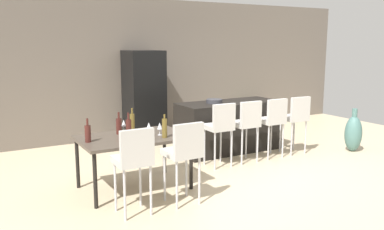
% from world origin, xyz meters
% --- Properties ---
extents(ground_plane, '(10.00, 10.00, 0.00)m').
position_xyz_m(ground_plane, '(0.00, 0.00, 0.00)').
color(ground_plane, '#C6B28E').
extents(back_wall, '(10.00, 0.12, 2.90)m').
position_xyz_m(back_wall, '(0.00, 2.73, 1.45)').
color(back_wall, '#665B51').
rests_on(back_wall, ground_plane).
extents(kitchen_island, '(1.92, 0.77, 0.92)m').
position_xyz_m(kitchen_island, '(0.36, 0.70, 0.46)').
color(kitchen_island, black).
rests_on(kitchen_island, ground_plane).
extents(bar_chair_left, '(0.40, 0.40, 1.05)m').
position_xyz_m(bar_chair_left, '(-0.35, -0.07, 0.70)').
color(bar_chair_left, beige).
rests_on(bar_chair_left, ground_plane).
extents(bar_chair_middle, '(0.41, 0.41, 1.05)m').
position_xyz_m(bar_chair_middle, '(0.18, -0.07, 0.70)').
color(bar_chair_middle, beige).
rests_on(bar_chair_middle, ground_plane).
extents(bar_chair_right, '(0.41, 0.41, 1.05)m').
position_xyz_m(bar_chair_right, '(0.75, -0.07, 0.70)').
color(bar_chair_right, beige).
rests_on(bar_chair_right, ground_plane).
extents(bar_chair_far, '(0.42, 0.42, 1.05)m').
position_xyz_m(bar_chair_far, '(1.29, -0.07, 0.70)').
color(bar_chair_far, beige).
rests_on(bar_chair_far, ground_plane).
extents(dining_table, '(1.46, 0.95, 0.74)m').
position_xyz_m(dining_table, '(-1.94, -0.32, 0.68)').
color(dining_table, '#4C4238').
rests_on(dining_table, ground_plane).
extents(dining_chair_near, '(0.40, 0.40, 1.05)m').
position_xyz_m(dining_chair_near, '(-2.26, -1.16, 0.70)').
color(dining_chair_near, beige).
rests_on(dining_chair_near, ground_plane).
extents(dining_chair_far, '(0.41, 0.41, 1.05)m').
position_xyz_m(dining_chair_far, '(-1.61, -1.16, 0.70)').
color(dining_chair_far, beige).
rests_on(dining_chair_far, ground_plane).
extents(wine_bottle_left, '(0.07, 0.07, 0.32)m').
position_xyz_m(wine_bottle_left, '(-1.60, -0.59, 0.87)').
color(wine_bottle_left, brown).
rests_on(wine_bottle_left, dining_table).
extents(wine_bottle_right, '(0.07, 0.07, 0.33)m').
position_xyz_m(wine_bottle_right, '(-1.80, 0.05, 0.87)').
color(wine_bottle_right, brown).
rests_on(wine_bottle_right, dining_table).
extents(wine_bottle_far, '(0.08, 0.08, 0.31)m').
position_xyz_m(wine_bottle_far, '(-2.56, -0.33, 0.86)').
color(wine_bottle_far, '#471E19').
rests_on(wine_bottle_far, dining_table).
extents(wine_bottle_near, '(0.08, 0.08, 0.31)m').
position_xyz_m(wine_bottle_near, '(-2.05, -0.08, 0.86)').
color(wine_bottle_near, '#471E19').
rests_on(wine_bottle_near, dining_table).
extents(wine_bottle_end, '(0.07, 0.07, 0.35)m').
position_xyz_m(wine_bottle_end, '(-2.04, -0.41, 0.88)').
color(wine_bottle_end, '#471E19').
rests_on(wine_bottle_end, dining_table).
extents(wine_glass_middle, '(0.07, 0.07, 0.17)m').
position_xyz_m(wine_glass_middle, '(-1.94, 0.02, 0.86)').
color(wine_glass_middle, silver).
rests_on(wine_glass_middle, dining_table).
extents(wine_glass_corner, '(0.07, 0.07, 0.17)m').
position_xyz_m(wine_glass_corner, '(-1.71, -0.33, 0.86)').
color(wine_glass_corner, silver).
rests_on(wine_glass_corner, dining_table).
extents(wine_glass_inner, '(0.07, 0.07, 0.17)m').
position_xyz_m(wine_glass_inner, '(-1.59, -0.42, 0.86)').
color(wine_glass_inner, silver).
rests_on(wine_glass_inner, dining_table).
extents(refrigerator, '(0.72, 0.68, 1.84)m').
position_xyz_m(refrigerator, '(-0.65, 2.29, 0.92)').
color(refrigerator, black).
rests_on(refrigerator, ground_plane).
extents(fruit_bowl, '(0.29, 0.29, 0.07)m').
position_xyz_m(fruit_bowl, '(0.04, 0.72, 0.96)').
color(fruit_bowl, '#333338').
rests_on(fruit_bowl, kitchen_island).
extents(floor_vase, '(0.31, 0.31, 0.80)m').
position_xyz_m(floor_vase, '(2.34, -0.49, 0.34)').
color(floor_vase, '#47706B').
rests_on(floor_vase, ground_plane).
extents(potted_plant, '(0.39, 0.39, 0.59)m').
position_xyz_m(potted_plant, '(2.25, 2.28, 0.34)').
color(potted_plant, '#38383D').
rests_on(potted_plant, ground_plane).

